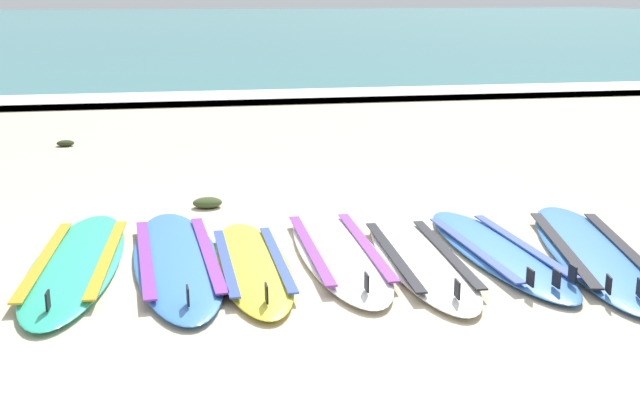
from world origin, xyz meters
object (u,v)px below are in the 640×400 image
at_px(surfboard_0, 76,262).
at_px(surfboard_5, 497,251).
at_px(surfboard_3, 338,251).
at_px(surfboard_1, 177,259).
at_px(surfboard_4, 420,258).
at_px(surfboard_6, 593,252).
at_px(surfboard_2, 252,264).

height_order(surfboard_0, surfboard_5, same).
distance_m(surfboard_3, surfboard_5, 1.16).
relative_size(surfboard_1, surfboard_4, 1.13).
relative_size(surfboard_3, surfboard_6, 0.90).
bearing_deg(surfboard_6, surfboard_4, 175.79).
height_order(surfboard_2, surfboard_4, same).
height_order(surfboard_0, surfboard_4, same).
bearing_deg(surfboard_2, surfboard_4, -3.92).
bearing_deg(surfboard_5, surfboard_4, -174.95).
relative_size(surfboard_3, surfboard_4, 1.05).
relative_size(surfboard_0, surfboard_2, 1.20).
height_order(surfboard_3, surfboard_4, same).
xyz_separation_m(surfboard_3, surfboard_6, (1.81, -0.36, 0.00)).
bearing_deg(surfboard_1, surfboard_5, -5.86).
distance_m(surfboard_0, surfboard_2, 1.23).
height_order(surfboard_2, surfboard_5, same).
xyz_separation_m(surfboard_0, surfboard_2, (1.20, -0.26, 0.00)).
xyz_separation_m(surfboard_1, surfboard_3, (1.15, -0.03, 0.00)).
xyz_separation_m(surfboard_3, surfboard_5, (1.14, -0.21, 0.00)).
relative_size(surfboard_4, surfboard_5, 1.00).
distance_m(surfboard_1, surfboard_6, 2.99).
bearing_deg(surfboard_3, surfboard_5, -10.36).
height_order(surfboard_4, surfboard_6, same).
height_order(surfboard_2, surfboard_3, same).
bearing_deg(surfboard_5, surfboard_1, 174.14).
height_order(surfboard_0, surfboard_3, same).
xyz_separation_m(surfboard_2, surfboard_5, (1.78, -0.03, 0.00)).
relative_size(surfboard_2, surfboard_3, 0.88).
bearing_deg(surfboard_2, surfboard_5, -0.89).
relative_size(surfboard_1, surfboard_6, 0.97).
height_order(surfboard_3, surfboard_5, same).
bearing_deg(surfboard_0, surfboard_6, -6.82).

